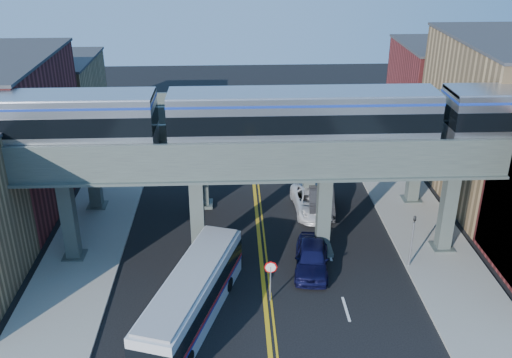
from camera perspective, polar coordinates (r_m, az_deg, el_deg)
ground at (r=31.11m, az=1.25°, el=-15.35°), size 120.00×120.00×0.00m
sidewalk_west at (r=40.40m, az=-16.30°, el=-5.94°), size 5.00×70.00×0.16m
sidewalk_east at (r=41.35m, az=16.51°, el=-5.21°), size 5.00×70.00×0.16m
building_west_b at (r=45.52m, az=-24.09°, el=3.94°), size 8.00×14.00×11.00m
building_west_c at (r=57.61m, az=-19.53°, el=7.19°), size 8.00×10.00×8.00m
building_east_b at (r=46.72m, az=23.34°, el=5.23°), size 8.00×14.00×12.00m
building_east_c at (r=58.56m, az=17.95°, el=8.20°), size 8.00×10.00×9.00m
elevated_viaduct_near at (r=34.55m, az=0.50°, el=1.65°), size 52.00×3.60×7.40m
elevated_viaduct_far at (r=41.07m, az=-0.01°, el=5.49°), size 52.00×3.60×7.40m
transit_train at (r=33.74m, az=4.69°, el=6.17°), size 48.58×3.05×3.55m
stop_sign at (r=32.44m, az=1.47°, el=-9.53°), size 0.76×0.09×2.63m
traffic_signal at (r=36.29m, az=15.38°, el=-5.47°), size 0.15×0.18×4.10m
transit_bus at (r=31.44m, az=-6.41°, el=-11.73°), size 5.53×10.94×2.76m
car_lane_a at (r=35.76m, az=5.59°, el=-7.78°), size 2.74×5.34×1.74m
car_lane_b at (r=42.75m, az=6.52°, el=-2.02°), size 2.39×5.48×1.75m
car_lane_c at (r=42.53m, az=5.62°, el=-2.26°), size 2.86×5.76×1.57m
car_lane_d at (r=51.95m, az=4.16°, el=2.98°), size 2.82×5.71×1.60m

